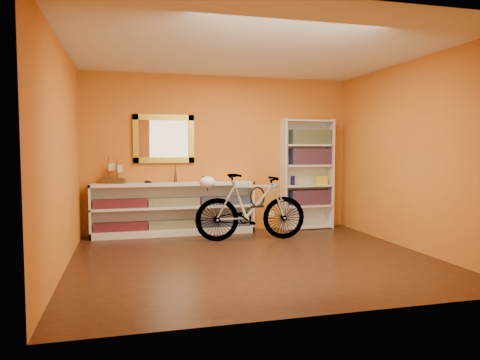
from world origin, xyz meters
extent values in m
cube|color=black|center=(0.00, 0.00, -0.01)|extent=(4.50, 4.00, 0.01)
cube|color=silver|center=(0.00, 0.00, 2.60)|extent=(4.50, 4.00, 0.01)
cube|color=#C86B1E|center=(0.00, 2.00, 1.30)|extent=(4.50, 0.01, 2.60)
cube|color=#C86B1E|center=(-2.25, 0.00, 1.30)|extent=(0.01, 4.00, 2.60)
cube|color=#C86B1E|center=(2.25, 0.00, 1.30)|extent=(0.01, 4.00, 2.60)
cube|color=olive|center=(-0.95, 1.97, 1.55)|extent=(0.98, 0.06, 0.78)
cube|color=silver|center=(0.90, 1.99, 0.25)|extent=(0.09, 0.02, 0.09)
cube|color=black|center=(-0.81, 1.79, 0.17)|extent=(2.50, 0.13, 0.14)
cube|color=navy|center=(-0.81, 1.79, 0.54)|extent=(2.50, 0.13, 0.14)
imported|color=black|center=(-1.22, 1.81, 0.85)|extent=(0.00, 0.00, 0.00)
cone|color=brown|center=(-0.78, 1.81, 1.01)|extent=(0.05, 0.05, 0.32)
sphere|color=brown|center=(-0.32, 1.81, 0.90)|extent=(0.10, 0.10, 0.10)
cube|color=maroon|center=(1.55, 1.84, 0.55)|extent=(0.70, 0.22, 0.26)
cube|color=maroon|center=(1.55, 1.84, 1.25)|extent=(0.70, 0.22, 0.28)
cube|color=navy|center=(1.55, 1.84, 1.59)|extent=(0.70, 0.22, 0.25)
cylinder|color=#151A90|center=(1.23, 1.82, 0.85)|extent=(0.07, 0.07, 0.16)
cube|color=maroon|center=(1.30, 1.87, 1.56)|extent=(0.18, 0.18, 0.18)
cube|color=yellow|center=(1.75, 1.80, 0.84)|extent=(0.21, 0.15, 0.15)
imported|color=silver|center=(0.27, 1.10, 0.51)|extent=(0.55, 1.75, 1.02)
ellipsoid|color=white|center=(-0.39, 1.14, 0.90)|extent=(0.23, 0.22, 0.18)
torus|color=black|center=(0.37, 1.09, 0.66)|extent=(0.24, 0.03, 0.24)
camera|label=1|loc=(-1.55, -5.33, 1.39)|focal=33.24mm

